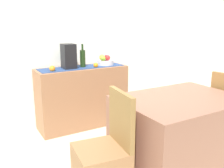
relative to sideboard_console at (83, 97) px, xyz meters
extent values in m
cube|color=beige|center=(0.17, -0.92, -0.43)|extent=(6.40, 6.40, 0.02)
cube|color=silver|center=(0.17, 0.26, 0.93)|extent=(6.40, 0.06, 2.70)
cube|color=#966445|center=(0.00, 0.00, 0.00)|extent=(1.23, 0.42, 0.83)
cube|color=navy|center=(0.00, 0.00, 0.42)|extent=(1.15, 0.32, 0.01)
cylinder|color=silver|center=(0.36, 0.00, 0.45)|extent=(0.23, 0.23, 0.07)
sphere|color=red|center=(0.38, -0.03, 0.52)|extent=(0.07, 0.07, 0.07)
sphere|color=red|center=(0.40, 0.04, 0.52)|extent=(0.07, 0.07, 0.07)
sphere|color=gold|center=(0.33, 0.03, 0.53)|extent=(0.08, 0.08, 0.08)
sphere|color=#82B02F|center=(0.30, -0.05, 0.52)|extent=(0.07, 0.07, 0.07)
cylinder|color=#1D3214|center=(0.02, 0.00, 0.53)|extent=(0.07, 0.07, 0.23)
cylinder|color=#1D3214|center=(0.02, 0.00, 0.69)|extent=(0.03, 0.03, 0.08)
cube|color=black|center=(-0.18, 0.00, 0.58)|extent=(0.16, 0.18, 0.32)
sphere|color=orange|center=(-0.43, -0.08, 0.45)|extent=(0.07, 0.07, 0.07)
sphere|color=orange|center=(0.16, -0.10, 0.45)|extent=(0.06, 0.06, 0.06)
cube|color=#905D4A|center=(0.36, -1.47, -0.05)|extent=(1.13, 0.83, 0.74)
cube|color=olive|center=(-0.31, -1.49, 0.26)|extent=(0.09, 0.40, 0.45)
camera|label=1|loc=(-1.32, -3.08, 1.01)|focal=40.21mm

